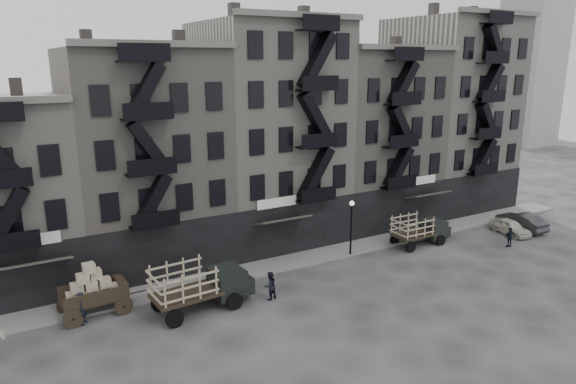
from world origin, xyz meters
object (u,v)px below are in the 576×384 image
wagon (91,285)px  stake_truck_west (200,283)px  car_far (521,221)px  car_east (510,227)px  pedestrian_west (83,308)px  stake_truck_east (420,228)px  pedestrian_mid (270,286)px  policeman (510,237)px

wagon → stake_truck_west: 6.14m
car_far → car_east: bearing=14.5°
car_far → pedestrian_west: bearing=1.6°
stake_truck_east → pedestrian_west: bearing=-179.0°
stake_truck_east → car_far: bearing=-7.7°
stake_truck_west → car_east: (27.36, -0.22, -1.08)m
stake_truck_west → car_far: 29.24m
car_east → car_far: bearing=17.2°
wagon → stake_truck_east: size_ratio=0.79×
car_far → pedestrian_mid: size_ratio=2.50×
stake_truck_east → policeman: (5.76, -3.88, -0.62)m
car_east → policeman: bearing=-136.8°
pedestrian_west → car_east: bearing=-68.0°
car_far → pedestrian_west: 35.51m
stake_truck_west → pedestrian_mid: stake_truck_west is taller
wagon → pedestrian_mid: size_ratio=2.20×
pedestrian_mid → stake_truck_west: bearing=-27.9°
stake_truck_west → policeman: bearing=-9.6°
stake_truck_east → policeman: size_ratio=3.12×
stake_truck_east → pedestrian_west: stake_truck_east is taller
stake_truck_east → pedestrian_mid: size_ratio=2.79×
wagon → pedestrian_west: bearing=-130.5°
stake_truck_east → pedestrian_west: (-25.16, -0.06, -0.47)m
car_far → pedestrian_mid: bearing=6.2°
stake_truck_west → policeman: stake_truck_west is taller
stake_truck_east → policeman: stake_truck_east is taller
stake_truck_east → car_east: size_ratio=1.36×
stake_truck_east → pedestrian_west: 25.17m
stake_truck_east → car_far: (10.31, -1.55, -0.68)m
stake_truck_west → stake_truck_east: (18.91, 1.67, -0.29)m
car_east → policeman: 3.35m
car_east → pedestrian_west: bearing=-176.4°
pedestrian_west → policeman: (30.93, -3.83, -0.15)m
stake_truck_west → wagon: bearing=151.8°
pedestrian_west → pedestrian_mid: pedestrian_west is taller
car_far → stake_truck_east: bearing=-4.6°
car_far → pedestrian_west: size_ratio=2.35×
wagon → car_east: wagon is taller
stake_truck_east → pedestrian_west: size_ratio=2.62×
stake_truck_east → car_far: 10.45m
stake_truck_west → car_far: size_ratio=1.36×
pedestrian_west → policeman: 31.16m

